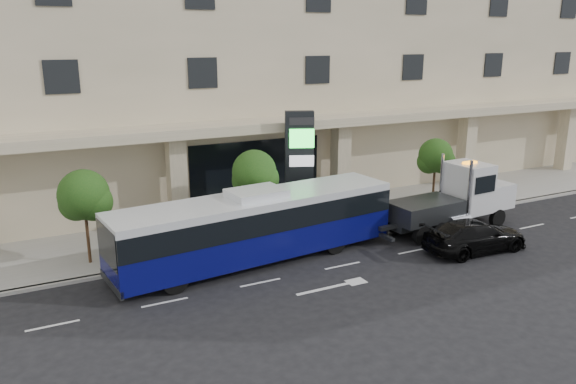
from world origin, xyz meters
The scene contains 11 objects.
ground centered at (0.00, 0.00, 0.00)m, with size 120.00×120.00×0.00m, color black.
sidewalk centered at (0.00, 5.00, 0.07)m, with size 120.00×6.00×0.15m, color gray.
curb centered at (0.00, 2.00, 0.07)m, with size 120.00×0.30×0.15m, color gray.
convention_center centered at (0.00, 15.42, 9.97)m, with size 60.00×17.60×20.00m.
tree_left centered at (-9.97, 3.59, 3.11)m, with size 2.27×2.20×4.22m.
tree_mid centered at (-1.97, 3.59, 3.26)m, with size 2.28×2.20×4.38m.
tree_right centered at (9.53, 3.59, 3.04)m, with size 2.10×2.00×4.04m.
city_bus centered at (-3.15, 0.74, 1.71)m, with size 13.48×4.15×3.36m.
tow_truck centered at (8.04, 0.15, 1.61)m, with size 8.60×2.54×3.90m.
black_sedan centered at (6.54, -2.78, 0.76)m, with size 2.13×5.25×1.52m, color black.
signage_pylon centered at (1.04, 4.60, 3.19)m, with size 1.57×1.07×5.99m.
Camera 1 is at (-12.62, -21.11, 9.75)m, focal length 35.00 mm.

